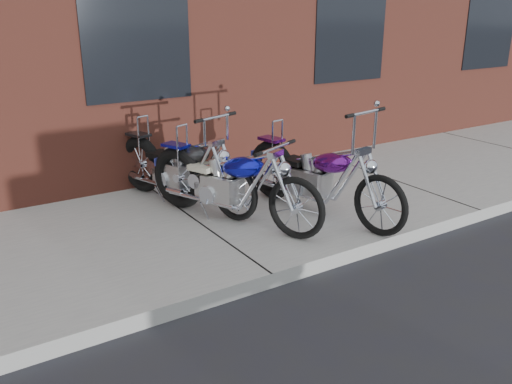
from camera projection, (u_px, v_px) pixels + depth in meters
ground at (272, 288)px, 4.96m from camera, size 120.00×120.00×0.00m
sidewalk at (198, 227)px, 6.13m from camera, size 22.00×3.00×0.15m
chopper_purple at (318, 179)px, 6.20m from camera, size 0.66×2.28×1.29m
chopper_blue at (229, 185)px, 5.99m from camera, size 1.00×2.19×1.01m
chopper_third at (181, 171)px, 6.52m from camera, size 0.87×2.21×1.16m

